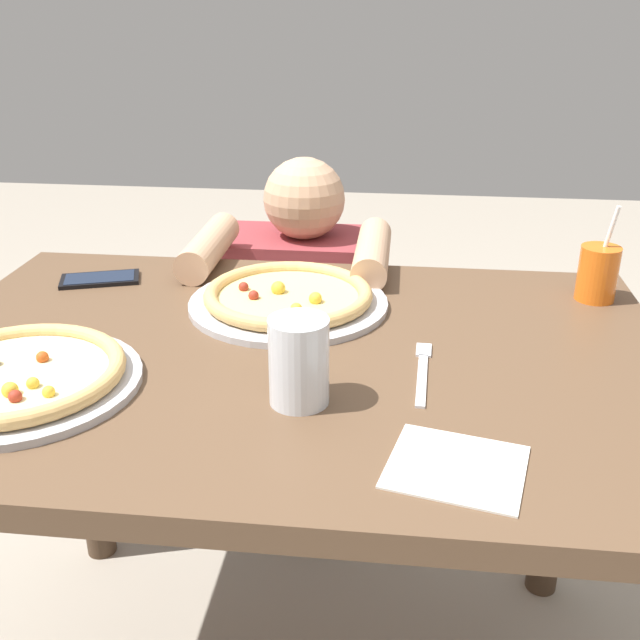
{
  "coord_description": "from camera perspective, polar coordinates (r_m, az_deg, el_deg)",
  "views": [
    {
      "loc": [
        0.18,
        -1.05,
        1.27
      ],
      "look_at": [
        0.05,
        0.06,
        0.78
      ],
      "focal_mm": 41.97,
      "sensor_mm": 36.0,
      "label": 1
    }
  ],
  "objects": [
    {
      "name": "pizza_far",
      "position": [
        1.35,
        -2.44,
        1.7
      ],
      "size": [
        0.36,
        0.36,
        0.04
      ],
      "color": "#B7B7BC",
      "rests_on": "dining_table"
    },
    {
      "name": "diner_seated",
      "position": [
        1.89,
        -1.14,
        -3.01
      ],
      "size": [
        0.41,
        0.52,
        0.93
      ],
      "color": "#333847",
      "rests_on": "ground"
    },
    {
      "name": "pizza_near",
      "position": [
        1.16,
        -22.05,
        -4.0
      ],
      "size": [
        0.35,
        0.35,
        0.04
      ],
      "color": "#B7B7BC",
      "rests_on": "dining_table"
    },
    {
      "name": "drink_cup_colored",
      "position": [
        1.46,
        20.42,
        3.38
      ],
      "size": [
        0.07,
        0.07,
        0.18
      ],
      "color": "orange",
      "rests_on": "dining_table"
    },
    {
      "name": "paper_napkin",
      "position": [
        0.93,
        10.35,
        -10.95
      ],
      "size": [
        0.19,
        0.18,
        0.0
      ],
      "primitive_type": "cube",
      "rotation": [
        0.0,
        0.0,
        -0.23
      ],
      "color": "white",
      "rests_on": "dining_table"
    },
    {
      "name": "dining_table",
      "position": [
        1.25,
        -2.44,
        -7.07
      ],
      "size": [
        1.22,
        0.84,
        0.75
      ],
      "color": "brown",
      "rests_on": "ground"
    },
    {
      "name": "cell_phone",
      "position": [
        1.54,
        -16.43,
        3.01
      ],
      "size": [
        0.17,
        0.12,
        0.01
      ],
      "color": "black",
      "rests_on": "dining_table"
    },
    {
      "name": "water_cup_clear",
      "position": [
        1.02,
        -1.6,
        -3.1
      ],
      "size": [
        0.08,
        0.08,
        0.12
      ],
      "color": "silver",
      "rests_on": "dining_table"
    },
    {
      "name": "fork",
      "position": [
        1.14,
        7.82,
        -3.79
      ],
      "size": [
        0.03,
        0.2,
        0.0
      ],
      "color": "silver",
      "rests_on": "dining_table"
    }
  ]
}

